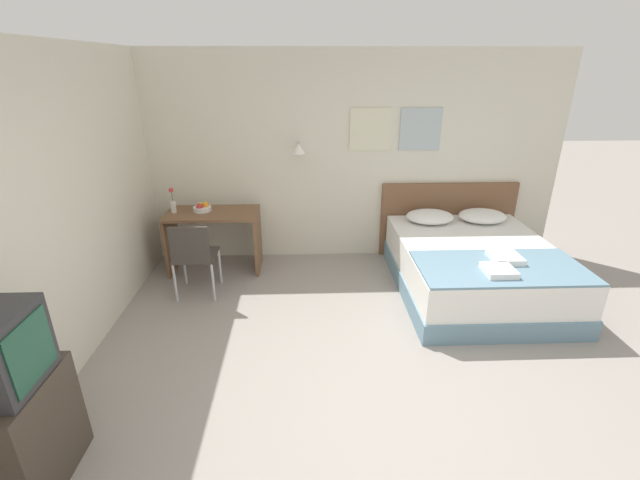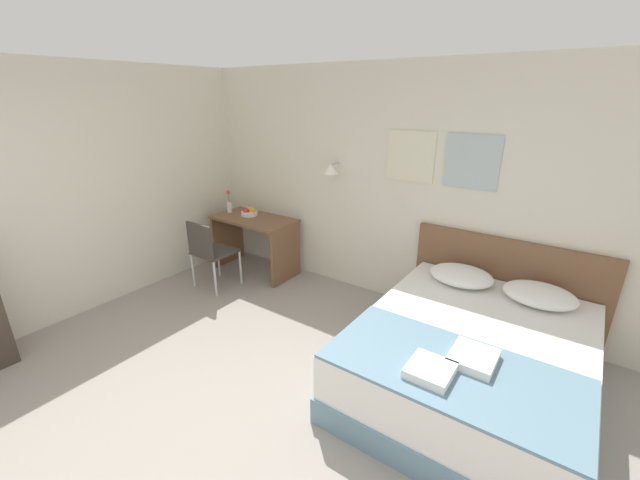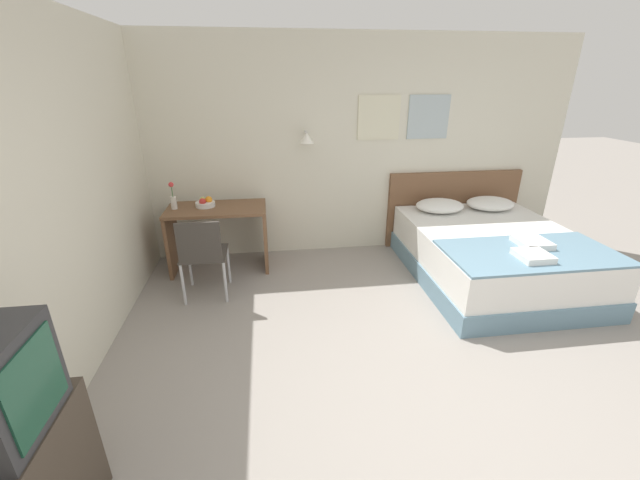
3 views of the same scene
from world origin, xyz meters
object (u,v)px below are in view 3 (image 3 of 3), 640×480
at_px(bed, 492,255).
at_px(folded_towel_mid_bed, 533,256).
at_px(desk_chair, 202,252).
at_px(pillow_right, 490,203).
at_px(headboard, 453,208).
at_px(throw_blanket, 531,253).
at_px(desk, 218,227).
at_px(pillow_left, 440,206).
at_px(folded_towel_near_foot, 532,242).
at_px(flower_vase, 173,199).
at_px(fruit_bowl, 205,203).

xyz_separation_m(bed, folded_towel_mid_bed, (-0.09, -0.75, 0.35)).
bearing_deg(bed, desk_chair, -179.86).
bearing_deg(pillow_right, folded_towel_mid_bed, -106.00).
height_order(headboard, throw_blanket, headboard).
relative_size(pillow_right, throw_blanket, 0.36).
height_order(headboard, desk, headboard).
height_order(pillow_left, folded_towel_near_foot, pillow_left).
relative_size(folded_towel_near_foot, flower_vase, 1.03).
relative_size(pillow_left, folded_towel_mid_bed, 2.07).
distance_m(folded_towel_near_foot, desk_chair, 3.30).
height_order(folded_towel_near_foot, desk_chair, desk_chair).
bearing_deg(bed, folded_towel_mid_bed, -96.93).
relative_size(bed, headboard, 1.15).
relative_size(folded_towel_mid_bed, desk, 0.26).
bearing_deg(fruit_bowl, pillow_right, -0.12).
relative_size(bed, fruit_bowl, 9.44).
bearing_deg(throw_blanket, bed, 90.00).
distance_m(bed, flower_vase, 3.67).
bearing_deg(headboard, throw_blanket, -90.00).
height_order(desk_chair, fruit_bowl, desk_chair).
xyz_separation_m(folded_towel_near_foot, folded_towel_mid_bed, (-0.19, -0.29, 0.00)).
height_order(bed, fruit_bowl, fruit_bowl).
distance_m(pillow_left, desk_chair, 2.93).
xyz_separation_m(bed, desk_chair, (-3.17, -0.01, 0.24)).
bearing_deg(flower_vase, headboard, 5.73).
distance_m(headboard, desk, 3.10).
relative_size(bed, desk, 1.85).
height_order(bed, flower_vase, flower_vase).
distance_m(bed, desk, 3.17).
bearing_deg(fruit_bowl, folded_towel_mid_bed, -25.89).
bearing_deg(pillow_right, fruit_bowl, 179.88).
relative_size(desk, fruit_bowl, 5.11).
bearing_deg(pillow_right, headboard, 136.86).
relative_size(throw_blanket, desk, 1.46).
xyz_separation_m(folded_towel_near_foot, fruit_bowl, (-3.31, 1.22, 0.17)).
xyz_separation_m(desk_chair, fruit_bowl, (-0.04, 0.77, 0.28)).
bearing_deg(folded_towel_near_foot, bed, 102.24).
height_order(pillow_right, desk, desk).
relative_size(pillow_left, throw_blanket, 0.36).
bearing_deg(headboard, pillow_left, -136.86).
bearing_deg(headboard, desk_chair, -161.17).
xyz_separation_m(pillow_left, flower_vase, (-3.20, -0.04, 0.23)).
bearing_deg(bed, pillow_left, 114.31).
xyz_separation_m(folded_towel_mid_bed, desk_chair, (-3.07, 0.74, -0.11)).
xyz_separation_m(headboard, desk, (-3.08, -0.36, 0.02)).
xyz_separation_m(bed, fruit_bowl, (-3.21, 0.76, 0.52)).
distance_m(bed, headboard, 1.09).
distance_m(folded_towel_mid_bed, fruit_bowl, 3.47).
distance_m(headboard, folded_towel_near_foot, 1.54).
bearing_deg(folded_towel_mid_bed, headboard, 87.14).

